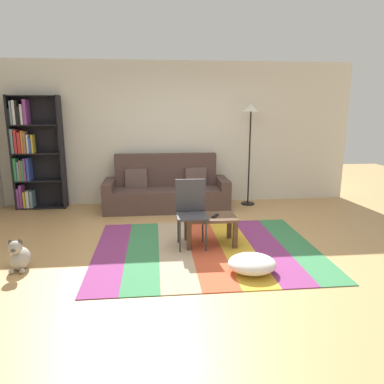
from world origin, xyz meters
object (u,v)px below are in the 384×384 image
couch (167,191)px  folding_chair (191,207)px  bookshelf (31,153)px  dog (19,257)px  standing_lamp (251,121)px  pouf (252,264)px  tv_remote (215,216)px  coffee_table (210,222)px

couch → folding_chair: (0.26, -1.94, 0.20)m
bookshelf → dog: size_ratio=5.19×
bookshelf → standing_lamp: bookshelf is taller
bookshelf → standing_lamp: 4.08m
dog → standing_lamp: (3.37, 2.65, 1.44)m
bookshelf → dog: bearing=-76.6°
pouf → dog: dog is taller
standing_lamp → folding_chair: bearing=-122.6°
tv_remote → folding_chair: 0.35m
tv_remote → dog: bearing=-137.5°
couch → coffee_table: couch is taller
dog → folding_chair: (2.05, 0.58, 0.37)m
coffee_table → tv_remote: 0.11m
couch → dog: (-1.79, -2.51, -0.18)m
dog → tv_remote: size_ratio=2.65×
dog → folding_chair: size_ratio=0.44×
bookshelf → coffee_table: size_ratio=2.97×
coffee_table → bookshelf: bearing=143.3°
couch → coffee_table: 2.00m
dog → standing_lamp: standing_lamp is taller
bookshelf → couch: bearing=-6.6°
couch → pouf: couch is taller
standing_lamp → bookshelf: bearing=177.9°
pouf → tv_remote: size_ratio=3.65×
bookshelf → pouf: bookshelf is taller
dog → standing_lamp: bearing=38.1°
bookshelf → tv_remote: size_ratio=13.74×
standing_lamp → tv_remote: standing_lamp is taller
coffee_table → pouf: bearing=-70.2°
couch → standing_lamp: bearing=4.9°
bookshelf → dog: (0.66, -2.79, -0.87)m
bookshelf → tv_remote: bookshelf is taller
pouf → folding_chair: bearing=122.8°
couch → pouf: bearing=-73.3°
pouf → standing_lamp: (0.72, 3.00, 1.49)m
couch → standing_lamp: (1.59, 0.14, 1.26)m
coffee_table → folding_chair: folding_chair is taller
folding_chair → couch: bearing=137.3°
bookshelf → coffee_table: 3.77m
pouf → standing_lamp: size_ratio=0.29×
coffee_table → standing_lamp: bearing=62.8°
dog → pouf: bearing=-7.6°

